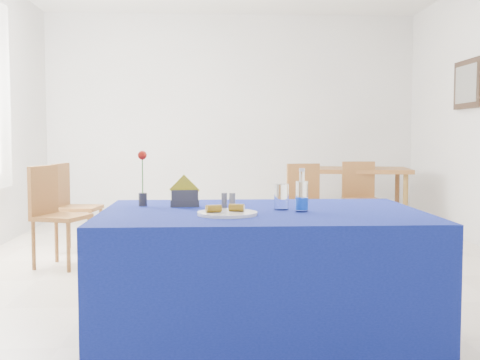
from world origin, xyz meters
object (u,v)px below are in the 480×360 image
object	(u,v)px
blue_table	(262,285)
oak_table	(352,174)
chair_bg_left	(306,196)
chair_win_a	(53,209)
chair_win_b	(71,201)
plate	(227,213)
chair_bg_right	(360,193)
water_bottle	(302,197)

from	to	relation	value
blue_table	oak_table	xyz separation A→B (m)	(1.48, 4.32, 0.30)
chair_bg_left	chair_win_a	size ratio (longest dim) A/B	0.95
chair_win_b	blue_table	bearing A→B (deg)	-144.03
oak_table	chair_win_a	xyz separation A→B (m)	(-3.11, -2.04, -0.17)
plate	chair_bg_right	world-z (taller)	chair_bg_right
chair_win_b	chair_bg_right	bearing A→B (deg)	-68.05
oak_table	chair_win_b	world-z (taller)	chair_win_b
blue_table	water_bottle	distance (m)	0.49
oak_table	chair_bg_right	bearing A→B (deg)	-92.34
water_bottle	chair_win_b	world-z (taller)	water_bottle
chair_win_b	chair_win_a	bearing A→B (deg)	-171.74
plate	oak_table	size ratio (longest dim) A/B	0.19
blue_table	chair_win_b	xyz separation A→B (m)	(-1.63, 2.99, 0.12)
chair_bg_right	chair_win_b	bearing A→B (deg)	-165.36
chair_win_a	blue_table	bearing A→B (deg)	-125.15
chair_win_a	water_bottle	bearing A→B (deg)	-122.74
plate	chair_bg_right	size ratio (longest dim) A/B	0.34
blue_table	chair_win_a	xyz separation A→B (m)	(-1.62, 2.28, 0.13)
plate	chair_bg_left	distance (m)	3.86
chair_win_b	oak_table	bearing A→B (deg)	-59.67
oak_table	chair_win_b	distance (m)	3.39
water_bottle	plate	bearing A→B (deg)	-162.92
oak_table	chair_bg_left	distance (m)	1.05
oak_table	chair_bg_left	xyz separation A→B (m)	(-0.69, -0.76, -0.19)
chair_win_a	chair_bg_left	bearing A→B (deg)	-42.78
chair_bg_left	chair_bg_right	size ratio (longest dim) A/B	0.99
water_bottle	chair_win_b	xyz separation A→B (m)	(-1.83, 3.05, -0.33)
plate	chair_bg_left	bearing A→B (deg)	75.40
chair_bg_left	chair_win_b	xyz separation A→B (m)	(-2.43, -0.56, 0.02)
chair_bg_right	plate	bearing A→B (deg)	-112.45
chair_bg_left	chair_win_b	size ratio (longest dim) A/B	0.96
oak_table	chair_bg_right	xyz separation A→B (m)	(-0.02, -0.52, -0.19)
water_bottle	oak_table	world-z (taller)	water_bottle
water_bottle	blue_table	bearing A→B (deg)	163.65
blue_table	chair_bg_right	size ratio (longest dim) A/B	1.88
chair_bg_left	oak_table	bearing A→B (deg)	39.86
blue_table	chair_win_b	size ratio (longest dim) A/B	1.83
blue_table	chair_bg_left	size ratio (longest dim) A/B	1.91
chair_win_a	oak_table	bearing A→B (deg)	-37.36
water_bottle	chair_bg_left	size ratio (longest dim) A/B	0.26
chair_bg_right	chair_win_a	distance (m)	3.44
blue_table	oak_table	bearing A→B (deg)	71.03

